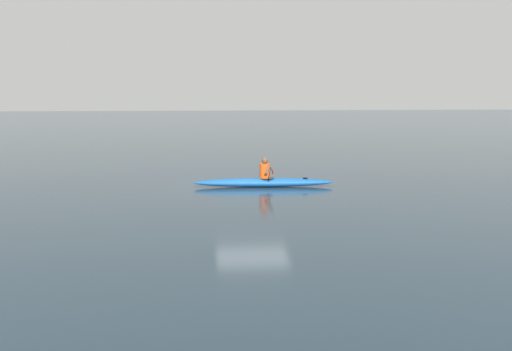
# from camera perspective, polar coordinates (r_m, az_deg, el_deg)

# --- Properties ---
(ground_plane) EXTENTS (160.00, 160.00, 0.00)m
(ground_plane) POSITION_cam_1_polar(r_m,az_deg,el_deg) (21.29, -0.33, -1.14)
(ground_plane) COLOR #233847
(kayak) EXTENTS (4.91, 0.83, 0.31)m
(kayak) POSITION_cam_1_polar(r_m,az_deg,el_deg) (21.47, 0.71, -0.64)
(kayak) COLOR #1959A5
(kayak) RESTS_ON ground
(kayaker) EXTENTS (0.47, 2.45, 0.73)m
(kayaker) POSITION_cam_1_polar(r_m,az_deg,el_deg) (21.41, 0.89, 0.57)
(kayaker) COLOR #E04C14
(kayaker) RESTS_ON kayak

